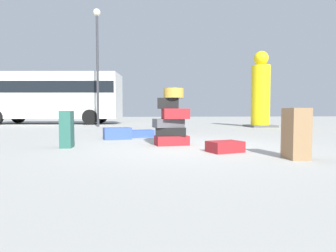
# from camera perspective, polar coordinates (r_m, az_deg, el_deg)

# --- Properties ---
(ground_plane) EXTENTS (80.00, 80.00, 0.00)m
(ground_plane) POSITION_cam_1_polar(r_m,az_deg,el_deg) (5.86, 3.85, -4.32)
(ground_plane) COLOR #9E9E99
(suitcase_tower) EXTENTS (0.80, 0.56, 1.25)m
(suitcase_tower) POSITION_cam_1_polar(r_m,az_deg,el_deg) (6.11, 0.70, 1.12)
(suitcase_tower) COLOR maroon
(suitcase_tower) RESTS_ON ground
(suitcase_navy_behind_tower) EXTENTS (0.79, 0.57, 0.31)m
(suitcase_navy_behind_tower) POSITION_cam_1_polar(r_m,az_deg,el_deg) (7.59, -10.42, -1.53)
(suitcase_navy_behind_tower) COLOR #334F99
(suitcase_navy_behind_tower) RESTS_ON ground
(suitcase_maroon_left_side) EXTENTS (0.69, 0.56, 0.20)m
(suitcase_maroon_left_side) POSITION_cam_1_polar(r_m,az_deg,el_deg) (5.17, 11.68, -4.20)
(suitcase_maroon_left_side) COLOR maroon
(suitcase_maroon_left_side) RESTS_ON ground
(suitcase_brown_right_side) EXTENTS (0.32, 0.41, 0.79)m
(suitcase_brown_right_side) POSITION_cam_1_polar(r_m,az_deg,el_deg) (4.75, 24.92, -1.43)
(suitcase_brown_right_side) COLOR olive
(suitcase_brown_right_side) RESTS_ON ground
(suitcase_teal_foreground_near) EXTENTS (0.24, 0.36, 0.76)m
(suitcase_teal_foreground_near) POSITION_cam_1_polar(r_m,az_deg,el_deg) (6.07, -20.18, -0.62)
(suitcase_teal_foreground_near) COLOR #26594C
(suitcase_teal_foreground_near) RESTS_ON ground
(suitcase_navy_foreground_far) EXTENTS (0.76, 0.52, 0.22)m
(suitcase_navy_foreground_far) POSITION_cam_1_polar(r_m,az_deg,el_deg) (8.09, -5.53, -1.59)
(suitcase_navy_foreground_far) COLOR #334F99
(suitcase_navy_foreground_far) RESTS_ON ground
(person_bearded_onlooker) EXTENTS (0.30, 0.33, 1.67)m
(person_bearded_onlooker) POSITION_cam_1_polar(r_m,az_deg,el_deg) (11.27, 0.38, 4.20)
(person_bearded_onlooker) COLOR black
(person_bearded_onlooker) RESTS_ON ground
(yellow_dummy_statue) EXTENTS (1.28, 1.28, 3.76)m
(yellow_dummy_statue) POSITION_cam_1_polar(r_m,az_deg,el_deg) (14.59, 18.58, 6.36)
(yellow_dummy_statue) COLOR yellow
(yellow_dummy_statue) RESTS_ON ground
(parked_bus) EXTENTS (8.93, 3.82, 3.15)m
(parked_bus) POSITION_cam_1_polar(r_m,az_deg,el_deg) (19.09, -23.00, 5.92)
(parked_bus) COLOR silver
(parked_bus) RESTS_ON ground
(lamp_post) EXTENTS (0.36, 0.36, 5.93)m
(lamp_post) POSITION_cam_1_polar(r_m,az_deg,el_deg) (14.91, -14.39, 14.97)
(lamp_post) COLOR #333338
(lamp_post) RESTS_ON ground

